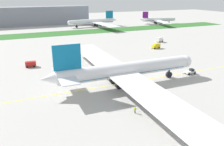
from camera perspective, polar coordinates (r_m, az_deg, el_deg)
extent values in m
plane|color=#ADAAA5|center=(85.07, 6.22, -2.23)|extent=(600.00, 600.00, 0.00)
cube|color=yellow|center=(85.79, 5.92, -2.03)|extent=(280.00, 0.36, 0.01)
cube|color=#2D6628|center=(193.89, -11.59, 9.65)|extent=(320.00, 24.00, 0.10)
cylinder|color=white|center=(80.65, 3.50, 0.90)|extent=(48.61, 5.71, 5.01)
cube|color=#0C6B9E|center=(80.93, 3.48, 0.31)|extent=(46.66, 5.28, 0.60)
sphere|color=white|center=(94.42, 17.63, 2.75)|extent=(4.76, 4.76, 4.76)
cone|color=white|center=(73.33, -15.45, -1.38)|extent=(5.57, 4.34, 4.26)
cube|color=#0C6B9E|center=(72.40, -11.07, 3.81)|extent=(8.74, 0.63, 8.01)
cube|color=white|center=(78.59, -12.28, 0.56)|extent=(5.45, 8.09, 0.35)
cube|color=white|center=(69.31, -10.67, -1.88)|extent=(5.45, 8.09, 0.35)
cube|color=white|center=(101.53, -3.83, 4.37)|extent=(11.31, 43.84, 0.40)
cube|color=white|center=(60.26, 11.68, -6.69)|extent=(11.31, 43.84, 0.40)
cylinder|color=#B7BABF|center=(93.56, -0.98, 2.15)|extent=(4.80, 2.82, 2.75)
cylinder|color=black|center=(94.43, 0.36, 2.32)|extent=(0.45, 2.90, 2.89)
cylinder|color=#B7BABF|center=(69.09, 8.05, -4.39)|extent=(4.80, 2.82, 2.75)
cylinder|color=black|center=(70.26, 9.73, -4.07)|extent=(0.45, 2.90, 2.89)
cylinder|color=black|center=(91.07, 13.93, 0.21)|extent=(0.52, 0.52, 1.94)
cylinder|color=black|center=(91.38, 13.88, -0.37)|extent=(2.39, 1.10, 2.38)
cylinder|color=black|center=(82.52, 0.22, -1.19)|extent=(0.52, 0.52, 1.94)
cylinder|color=black|center=(82.87, 0.22, -1.82)|extent=(2.39, 1.10, 2.38)
cylinder|color=black|center=(78.03, 1.73, -2.43)|extent=(0.52, 0.52, 1.94)
cylinder|color=black|center=(78.39, 1.73, -3.09)|extent=(2.39, 1.10, 2.38)
cube|color=black|center=(93.78, 17.31, 3.07)|extent=(1.81, 3.78, 0.90)
sphere|color=black|center=(76.85, -9.77, 0.06)|extent=(0.35, 0.35, 0.35)
sphere|color=black|center=(77.60, -7.36, 0.37)|extent=(0.35, 0.35, 0.35)
sphere|color=black|center=(78.49, -5.01, 0.68)|extent=(0.35, 0.35, 0.35)
sphere|color=black|center=(79.51, -2.71, 0.98)|extent=(0.35, 0.35, 0.35)
sphere|color=black|center=(80.66, -0.48, 1.27)|extent=(0.35, 0.35, 0.35)
sphere|color=black|center=(81.93, 1.69, 1.55)|extent=(0.35, 0.35, 0.35)
sphere|color=black|center=(83.32, 3.80, 1.82)|extent=(0.35, 0.35, 0.35)
sphere|color=black|center=(84.82, 5.83, 2.08)|extent=(0.35, 0.35, 0.35)
sphere|color=black|center=(86.42, 7.78, 2.32)|extent=(0.35, 0.35, 0.35)
sphere|color=black|center=(88.12, 9.67, 2.55)|extent=(0.35, 0.35, 0.35)
sphere|color=black|center=(89.91, 11.48, 2.78)|extent=(0.35, 0.35, 0.35)
sphere|color=black|center=(91.79, 13.22, 2.99)|extent=(0.35, 0.35, 0.35)
cube|color=white|center=(97.84, 18.79, 0.24)|extent=(4.13, 2.08, 0.78)
cube|color=black|center=(97.99, 19.11, 0.75)|extent=(1.50, 1.56, 0.90)
cylinder|color=black|center=(96.04, 17.44, -0.12)|extent=(1.80, 0.15, 0.12)
cylinder|color=black|center=(96.34, 18.51, -0.27)|extent=(0.90, 0.36, 0.90)
cylinder|color=black|center=(97.76, 17.74, 0.10)|extent=(0.90, 0.36, 0.90)
cylinder|color=black|center=(98.20, 19.78, -0.05)|extent=(0.90, 0.36, 0.90)
cylinder|color=black|center=(99.60, 19.01, 0.31)|extent=(0.90, 0.36, 0.90)
cylinder|color=black|center=(62.11, 11.31, -10.65)|extent=(0.11, 0.11, 0.79)
cylinder|color=orange|center=(61.83, 11.47, -10.12)|extent=(0.09, 0.09, 0.50)
cylinder|color=black|center=(62.06, 11.14, -10.66)|extent=(0.11, 0.11, 0.79)
cylinder|color=orange|center=(61.71, 11.05, -10.15)|extent=(0.09, 0.09, 0.50)
cube|color=orange|center=(61.76, 11.26, -10.11)|extent=(0.47, 0.35, 0.56)
sphere|color=#8C6647|center=(61.57, 11.29, -9.79)|extent=(0.21, 0.21, 0.21)
cylinder|color=black|center=(63.71, 5.63, -9.48)|extent=(0.13, 0.13, 0.88)
cylinder|color=#BFE519|center=(63.34, 5.51, -8.91)|extent=(0.10, 0.10, 0.56)
cylinder|color=black|center=(63.75, 5.81, -9.46)|extent=(0.13, 0.13, 0.88)
cylinder|color=#BFE519|center=(63.44, 5.97, -8.88)|extent=(0.10, 0.10, 0.56)
cube|color=#BFE519|center=(63.37, 5.74, -8.87)|extent=(0.52, 0.39, 0.63)
sphere|color=#8C6647|center=(63.16, 5.75, -8.52)|extent=(0.24, 0.24, 0.24)
cube|color=yellow|center=(138.85, 11.02, 6.70)|extent=(4.22, 2.70, 2.49)
cube|color=yellow|center=(137.23, 10.25, 6.43)|extent=(1.84, 2.21, 1.71)
cube|color=#263347|center=(136.67, 10.04, 6.54)|extent=(0.37, 1.73, 0.75)
cylinder|color=black|center=(136.69, 10.52, 6.00)|extent=(0.94, 0.45, 0.90)
cylinder|color=black|center=(138.14, 9.93, 6.17)|extent=(0.94, 0.45, 0.90)
cylinder|color=black|center=(139.07, 11.57, 6.15)|extent=(0.94, 0.45, 0.90)
cylinder|color=black|center=(140.51, 10.98, 6.32)|extent=(0.94, 0.45, 0.90)
cube|color=#B21E19|center=(107.40, -19.17, 2.19)|extent=(3.57, 2.67, 2.03)
cube|color=#B21E19|center=(107.56, -20.28, 2.08)|extent=(1.56, 2.31, 1.99)
cube|color=#263347|center=(107.50, -20.62, 2.25)|extent=(0.33, 1.89, 0.88)
cylinder|color=black|center=(106.76, -20.26, 1.40)|extent=(0.93, 0.42, 0.90)
cylinder|color=black|center=(108.91, -20.19, 1.75)|extent=(0.93, 0.42, 0.90)
cylinder|color=black|center=(106.55, -18.69, 1.55)|extent=(0.93, 0.42, 0.90)
cylinder|color=black|center=(108.71, -18.66, 1.89)|extent=(0.93, 0.42, 0.90)
cube|color=white|center=(157.17, 11.66, 8.14)|extent=(3.94, 2.99, 2.75)
cube|color=white|center=(159.03, 12.15, 8.02)|extent=(1.88, 2.28, 1.60)
cube|color=#263347|center=(159.47, 12.29, 8.16)|extent=(0.59, 1.66, 0.70)
cylinder|color=black|center=(159.78, 11.83, 7.80)|extent=(0.95, 0.56, 0.90)
cylinder|color=black|center=(158.58, 12.42, 7.68)|extent=(0.95, 0.56, 0.90)
cylinder|color=black|center=(157.36, 11.14, 7.68)|extent=(0.95, 0.56, 0.90)
cylinder|color=black|center=(156.14, 11.73, 7.55)|extent=(0.95, 0.56, 0.90)
cylinder|color=white|center=(228.49, -4.81, 12.61)|extent=(44.01, 8.36, 4.42)
cube|color=#0C6B9E|center=(228.58, -4.80, 12.42)|extent=(42.24, 7.85, 0.53)
sphere|color=white|center=(220.13, -10.42, 12.12)|extent=(4.20, 4.20, 4.20)
cone|color=white|center=(239.14, 0.55, 13.05)|extent=(5.18, 4.18, 3.76)
cube|color=#0C6B9E|center=(235.98, -0.64, 14.29)|extent=(7.89, 1.15, 7.07)
cube|color=white|center=(233.03, 0.08, 12.97)|extent=(5.44, 7.48, 0.31)
cube|color=white|center=(240.76, -0.96, 13.17)|extent=(5.44, 7.48, 0.31)
cube|color=white|center=(209.86, -1.73, 11.94)|extent=(13.15, 40.12, 0.35)
cube|color=white|center=(249.42, -6.46, 12.98)|extent=(13.15, 40.12, 0.35)
cylinder|color=#B7BABF|center=(217.33, -3.13, 11.81)|extent=(4.40, 2.80, 2.43)
cylinder|color=black|center=(216.44, -3.65, 11.77)|extent=(0.59, 2.58, 2.55)
cylinder|color=#B7BABF|center=(240.94, -5.91, 12.46)|extent=(4.40, 2.80, 2.43)
cylinder|color=black|center=(240.13, -6.38, 12.43)|extent=(0.59, 2.58, 2.55)
cylinder|color=black|center=(222.64, -8.77, 11.49)|extent=(0.46, 0.46, 1.71)
cylinder|color=black|center=(222.75, -8.76, 11.27)|extent=(2.18, 1.13, 2.10)
cylinder|color=black|center=(228.21, -3.72, 11.85)|extent=(0.46, 0.46, 1.71)
cylinder|color=black|center=(228.32, -3.72, 11.64)|extent=(2.18, 1.13, 2.10)
cylinder|color=black|center=(232.39, -4.22, 11.97)|extent=(0.46, 0.46, 1.71)
cylinder|color=black|center=(232.50, -4.22, 11.77)|extent=(2.18, 1.13, 2.10)
cylinder|color=white|center=(254.32, 11.27, 12.85)|extent=(33.39, 11.36, 3.90)
cube|color=#661472|center=(254.40, 11.26, 12.70)|extent=(32.02, 10.75, 0.47)
sphere|color=white|center=(261.34, 14.99, 12.74)|extent=(3.70, 3.70, 3.70)
cone|color=white|center=(248.14, 7.21, 12.98)|extent=(4.93, 4.20, 3.31)
cube|color=#661472|center=(249.05, 8.26, 14.06)|extent=(5.94, 1.74, 6.24)
cube|color=white|center=(252.95, 7.77, 13.14)|extent=(4.99, 6.91, 0.27)
cube|color=white|center=(245.59, 8.35, 12.94)|extent=(4.99, 6.91, 0.27)
cube|color=white|center=(269.57, 9.59, 13.19)|extent=(13.96, 30.92, 0.31)
cube|color=white|center=(238.13, 12.39, 12.25)|extent=(13.96, 30.92, 0.31)
cylinder|color=#B7BABF|center=(263.73, 10.29, 12.76)|extent=(4.09, 2.93, 2.14)
cylinder|color=black|center=(264.39, 10.68, 12.75)|extent=(0.82, 2.26, 2.25)
cylinder|color=#B7BABF|center=(244.85, 11.98, 12.18)|extent=(4.09, 2.93, 2.14)
cylinder|color=black|center=(245.55, 12.39, 12.17)|extent=(0.82, 2.26, 2.25)
cylinder|color=black|center=(259.52, 13.90, 12.19)|extent=(0.41, 0.41, 1.51)
cylinder|color=black|center=(259.61, 13.89, 12.02)|extent=(1.99, 1.23, 1.85)
cylinder|color=black|center=(255.56, 10.49, 12.32)|extent=(0.41, 0.41, 1.51)
cylinder|color=black|center=(255.64, 10.48, 12.15)|extent=(1.99, 1.23, 1.85)
cylinder|color=black|center=(251.76, 10.83, 12.20)|extent=(0.41, 0.41, 1.51)
cylinder|color=black|center=(251.85, 10.82, 12.03)|extent=(1.99, 1.23, 1.85)
cube|color=gray|center=(250.98, -21.54, 12.90)|extent=(133.44, 20.00, 18.00)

